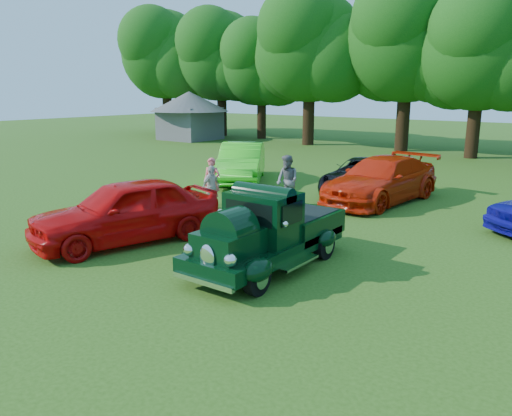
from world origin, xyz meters
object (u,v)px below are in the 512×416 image
Objects in this scene: back_car_orange at (381,180)px; spectator_pink at (212,182)px; red_convertible at (126,211)px; spectator_grey at (287,181)px; back_car_black at (363,177)px; spectator_white at (211,187)px; back_car_lime at (242,162)px; hero_pickup at (269,234)px; gazebo at (190,110)px.

back_car_orange is 6.17m from spectator_pink.
red_convertible is 6.25m from spectator_grey.
red_convertible is at bearing -112.87° from back_car_black.
back_car_orange is at bearing -45.76° from spectator_white.
spectator_white is (-4.30, -4.49, -0.07)m from back_car_orange.
red_convertible is at bearing -95.62° from spectator_pink.
back_car_orange is 3.31× the size of spectator_pink.
spectator_pink reaches higher than back_car_black.
back_car_lime is at bearing 126.76° from red_convertible.
hero_pickup is 31.11m from gazebo.
back_car_orange is 6.22m from spectator_white.
gazebo is at bearing 137.22° from hero_pickup.
back_car_lime is at bearing 176.91° from back_car_black.
red_convertible is 3.37× the size of spectator_white.
hero_pickup is 0.91× the size of red_convertible.
back_car_lime is 0.92× the size of back_car_orange.
back_car_orange is 25.73m from gazebo.
back_car_lime is 4.88m from spectator_pink.
hero_pickup is at bearing -39.95° from spectator_grey.
back_car_black is (-1.77, 8.93, -0.08)m from hero_pickup.
back_car_black is at bearing 91.06° from spectator_grey.
back_car_orange is 3.75× the size of spectator_white.
gazebo is (-18.62, 21.80, 1.54)m from red_convertible.
hero_pickup is at bearing -55.60° from spectator_pink.
back_car_lime is at bearing 97.23° from spectator_pink.
spectator_white is (2.42, -4.77, -0.10)m from back_car_lime.
hero_pickup reaches higher than back_car_lime.
back_car_black is at bearing -30.07° from gazebo.
spectator_white is at bearing -95.62° from back_car_lime.
spectator_grey is at bearing 96.68° from red_convertible.
hero_pickup is 2.70× the size of spectator_pink.
back_car_orange is (3.52, 8.79, -0.05)m from red_convertible.
spectator_pink is at bearing -130.91° from back_car_orange.
spectator_pink is (-1.07, 4.67, -0.01)m from red_convertible.
spectator_white is at bearing -44.46° from gazebo.
gazebo reaches higher than back_car_orange.
spectator_white is at bearing -70.48° from spectator_pink.
spectator_grey reaches higher than back_car_black.
back_car_black is 3.37× the size of spectator_white.
spectator_pink is 0.94× the size of spectator_grey.
hero_pickup reaches higher than spectator_white.
hero_pickup is at bearing -87.56° from back_car_black.
spectator_grey is (-3.03, 5.44, 0.13)m from hero_pickup.
spectator_pink is at bearing -96.71° from back_car_lime.
spectator_grey is 2.68m from spectator_white.
gazebo is at bearing 156.77° from back_car_orange.
spectator_white is 25.05m from gazebo.
red_convertible is 0.79× the size of gazebo.
spectator_grey is (-1.26, -3.49, 0.20)m from back_car_black.
spectator_grey is at bearing -124.51° from back_car_orange.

